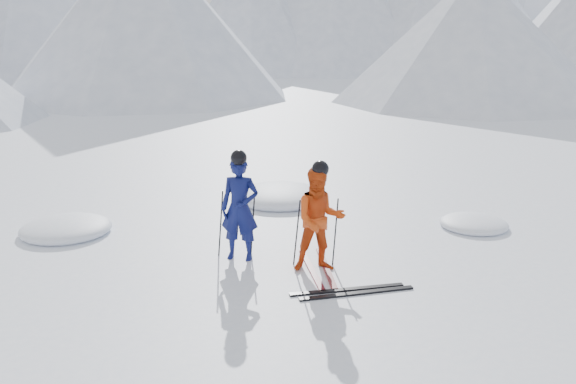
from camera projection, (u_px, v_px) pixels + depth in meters
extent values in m
plane|color=white|center=(386.00, 260.00, 9.93)|extent=(160.00, 160.00, 0.00)
cone|color=#B2BCD1|center=(135.00, 2.00, 55.79)|extent=(17.69, 17.69, 11.93)
cone|color=#B2BCD1|center=(252.00, 6.00, 50.53)|extent=(19.63, 19.63, 10.85)
cone|color=silver|center=(535.00, 9.00, 57.76)|extent=(24.45, 24.45, 10.76)
cone|color=#B2BCD1|center=(472.00, 37.00, 30.38)|extent=(14.00, 14.00, 6.50)
cone|color=#B2BCD1|center=(144.00, 12.00, 32.52)|extent=(16.00, 16.00, 9.00)
imported|color=#0D134E|center=(240.00, 209.00, 9.78)|extent=(0.73, 0.61, 1.70)
imported|color=#CE4110|center=(320.00, 220.00, 9.32)|extent=(0.84, 0.68, 1.63)
cylinder|color=black|center=(221.00, 224.00, 9.94)|extent=(0.11, 0.08, 1.13)
cylinder|color=black|center=(253.00, 220.00, 10.14)|extent=(0.11, 0.07, 1.13)
cylinder|color=black|center=(297.00, 233.00, 9.57)|extent=(0.11, 0.09, 1.09)
cylinder|color=black|center=(335.00, 232.00, 9.60)|extent=(0.11, 0.08, 1.09)
cube|color=black|center=(311.00, 269.00, 9.51)|extent=(0.17, 1.70, 0.03)
cube|color=black|center=(326.00, 268.00, 9.56)|extent=(0.29, 1.70, 0.03)
cube|color=black|center=(347.00, 290.00, 8.76)|extent=(1.70, 0.10, 0.03)
cube|color=black|center=(357.00, 293.00, 8.64)|extent=(1.70, 0.16, 0.03)
ellipsoid|color=white|center=(66.00, 233.00, 11.25)|extent=(1.65, 1.65, 0.36)
ellipsoid|color=white|center=(474.00, 227.00, 11.58)|extent=(1.28, 1.28, 0.28)
ellipsoid|color=white|center=(280.00, 200.00, 13.37)|extent=(2.04, 2.04, 0.45)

